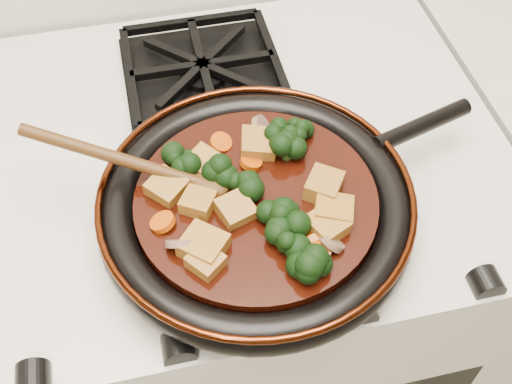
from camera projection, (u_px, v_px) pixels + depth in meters
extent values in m
cube|color=beige|center=(232.00, 306.00, 1.21)|extent=(0.76, 0.60, 0.90)
cylinder|color=black|center=(256.00, 212.00, 0.75)|extent=(0.34, 0.34, 0.01)
torus|color=black|center=(256.00, 207.00, 0.74)|extent=(0.37, 0.37, 0.04)
torus|color=#3F1709|center=(256.00, 196.00, 0.73)|extent=(0.36, 0.36, 0.01)
cylinder|color=black|center=(422.00, 125.00, 0.81)|extent=(0.14, 0.06, 0.02)
cylinder|color=black|center=(256.00, 203.00, 0.74)|extent=(0.28, 0.28, 0.02)
cube|color=#926221|center=(326.00, 226.00, 0.70)|extent=(0.05, 0.05, 0.02)
cube|color=#926221|center=(333.00, 211.00, 0.71)|extent=(0.06, 0.05, 0.03)
cube|color=#926221|center=(204.00, 163.00, 0.75)|extent=(0.05, 0.05, 0.03)
cube|color=#926221|center=(258.00, 145.00, 0.77)|extent=(0.05, 0.05, 0.03)
cube|color=#926221|center=(167.00, 188.00, 0.73)|extent=(0.05, 0.06, 0.03)
cube|color=#926221|center=(204.00, 246.00, 0.68)|extent=(0.06, 0.06, 0.02)
cube|color=#926221|center=(206.00, 262.00, 0.67)|extent=(0.05, 0.05, 0.02)
cube|color=#926221|center=(236.00, 210.00, 0.71)|extent=(0.05, 0.05, 0.02)
cube|color=#926221|center=(198.00, 203.00, 0.72)|extent=(0.05, 0.05, 0.02)
cube|color=#926221|center=(324.00, 186.00, 0.73)|extent=(0.06, 0.06, 0.03)
cylinder|color=#B34104|center=(174.00, 180.00, 0.74)|extent=(0.03, 0.03, 0.02)
cylinder|color=#B34104|center=(312.00, 239.00, 0.69)|extent=(0.03, 0.03, 0.02)
cylinder|color=#B34104|center=(251.00, 162.00, 0.76)|extent=(0.03, 0.03, 0.02)
cylinder|color=#B34104|center=(221.00, 143.00, 0.78)|extent=(0.03, 0.03, 0.02)
cylinder|color=#B34104|center=(317.00, 248.00, 0.68)|extent=(0.03, 0.03, 0.02)
cylinder|color=#B34104|center=(163.00, 222.00, 0.70)|extent=(0.03, 0.03, 0.02)
cylinder|color=brown|center=(262.00, 129.00, 0.79)|extent=(0.03, 0.04, 0.03)
cylinder|color=brown|center=(182.00, 244.00, 0.68)|extent=(0.04, 0.03, 0.03)
cylinder|color=brown|center=(332.00, 241.00, 0.69)|extent=(0.04, 0.04, 0.03)
ellipsoid|color=#43260E|center=(206.00, 185.00, 0.74)|extent=(0.07, 0.06, 0.02)
cylinder|color=#43260E|center=(114.00, 157.00, 0.73)|extent=(0.02, 0.02, 0.22)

